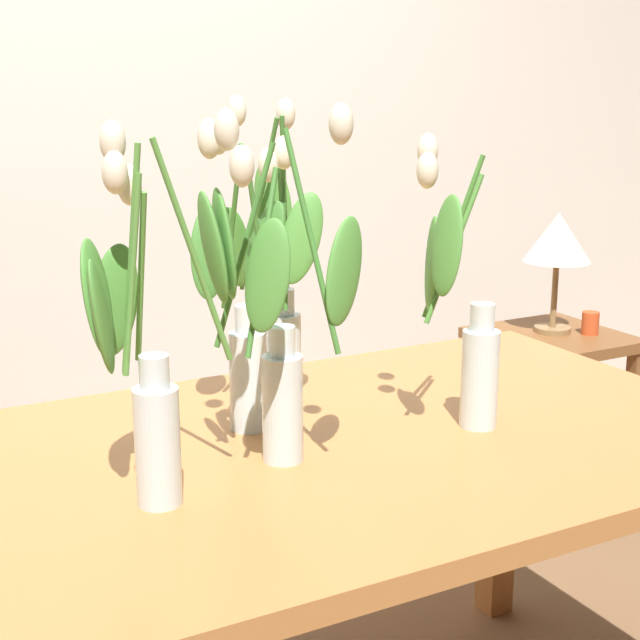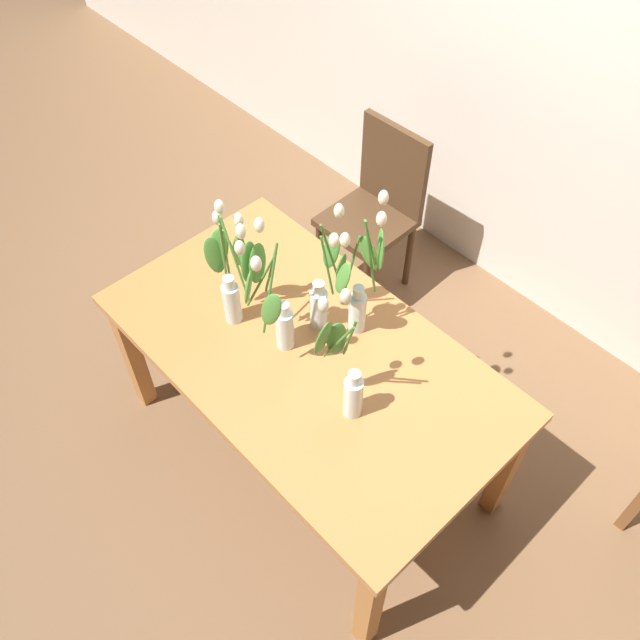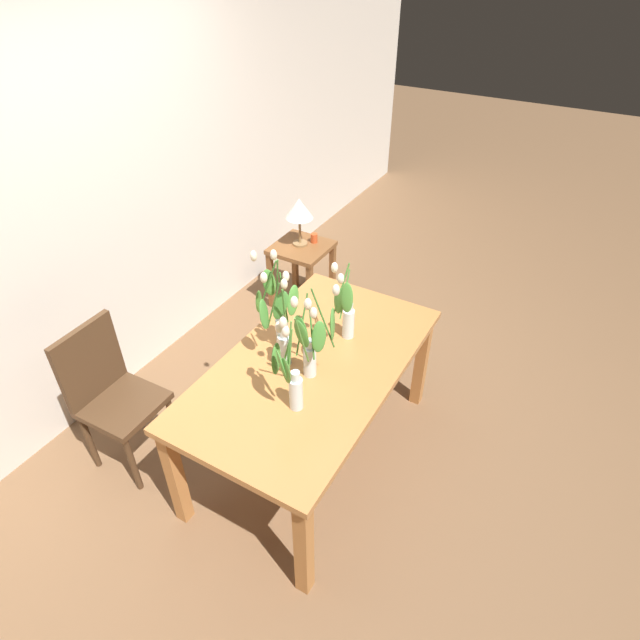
{
  "view_description": "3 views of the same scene",
  "coord_description": "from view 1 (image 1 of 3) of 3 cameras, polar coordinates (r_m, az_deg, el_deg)",
  "views": [
    {
      "loc": [
        -0.72,
        -1.35,
        1.35
      ],
      "look_at": [
        0.02,
        0.01,
        0.96
      ],
      "focal_mm": 52.67,
      "sensor_mm": 36.0,
      "label": 1
    },
    {
      "loc": [
        1.16,
        -1.01,
        2.79
      ],
      "look_at": [
        0.03,
        0.04,
        0.92
      ],
      "focal_mm": 37.99,
      "sensor_mm": 36.0,
      "label": 2
    },
    {
      "loc": [
        -1.82,
        -1.1,
        2.64
      ],
      "look_at": [
        0.06,
        -0.02,
        1.0
      ],
      "focal_mm": 29.45,
      "sensor_mm": 36.0,
      "label": 3
    }
  ],
  "objects": [
    {
      "name": "pillar_candle",
      "position": [
        3.2,
        16.1,
        -0.18
      ],
      "size": [
        0.06,
        0.06,
        0.07
      ],
      "primitive_type": "cylinder",
      "color": "#CC4C23",
      "rests_on": "side_table"
    },
    {
      "name": "side_table",
      "position": [
        3.21,
        13.83,
        -2.85
      ],
      "size": [
        0.44,
        0.44,
        0.55
      ],
      "color": "brown",
      "rests_on": "ground"
    },
    {
      "name": "tulip_vase_2",
      "position": [
        1.69,
        -4.58,
        -0.53
      ],
      "size": [
        0.18,
        0.15,
        0.55
      ],
      "color": "silver",
      "rests_on": "dining_table"
    },
    {
      "name": "tulip_vase_3",
      "position": [
        1.38,
        -10.45,
        -1.99
      ],
      "size": [
        0.25,
        0.14,
        0.58
      ],
      "color": "silver",
      "rests_on": "dining_table"
    },
    {
      "name": "tulip_vase_0",
      "position": [
        1.48,
        -2.47,
        -1.07
      ],
      "size": [
        0.24,
        0.18,
        0.58
      ],
      "color": "silver",
      "rests_on": "dining_table"
    },
    {
      "name": "tulip_vase_4",
      "position": [
        1.8,
        -2.6,
        1.65
      ],
      "size": [
        0.17,
        0.26,
        0.59
      ],
      "color": "silver",
      "rests_on": "dining_table"
    },
    {
      "name": "room_wall_rear",
      "position": [
        2.99,
        -14.8,
        13.72
      ],
      "size": [
        9.0,
        0.1,
        2.7
      ],
      "primitive_type": "cube",
      "color": "silver",
      "rests_on": "ground"
    },
    {
      "name": "table_lamp",
      "position": [
        3.14,
        14.25,
        4.69
      ],
      "size": [
        0.22,
        0.22,
        0.4
      ],
      "color": "olive",
      "rests_on": "side_table"
    },
    {
      "name": "tulip_vase_1",
      "position": [
        1.68,
        8.87,
        -0.73
      ],
      "size": [
        0.19,
        0.15,
        0.53
      ],
      "color": "silver",
      "rests_on": "dining_table"
    },
    {
      "name": "dining_table",
      "position": [
        1.68,
        -0.27,
        -10.44
      ],
      "size": [
        1.6,
        0.9,
        0.74
      ],
      "color": "#B7753D",
      "rests_on": "ground"
    }
  ]
}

